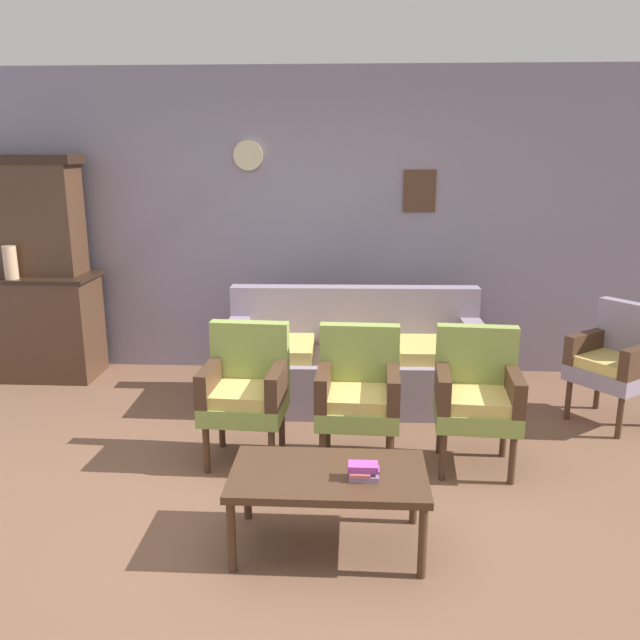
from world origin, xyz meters
name	(u,v)px	position (x,y,z in m)	size (l,w,h in m)	color
ground_plane	(291,516)	(0.00, 0.00, 0.00)	(7.68, 7.68, 0.00)	brown
wall_back_with_decor	(317,224)	(0.00, 2.63, 1.35)	(6.40, 0.09, 2.70)	gray
side_cabinet	(34,326)	(-2.52, 2.25, 0.47)	(1.16, 0.55, 0.93)	#472D1E
cabinet_upper_hutch	(26,215)	(-2.52, 2.33, 1.45)	(0.99, 0.38, 1.03)	#472D1E
vase_on_cabinet	(10,263)	(-2.57, 2.07, 1.07)	(0.11, 0.11, 0.28)	tan
floral_couch	(355,363)	(0.35, 1.78, 0.32)	(2.08, 0.86, 0.90)	gray
armchair_near_couch_end	(246,387)	(-0.36, 0.71, 0.50)	(0.55, 0.52, 0.90)	#849947
armchair_by_doorway	(358,391)	(0.38, 0.69, 0.50)	(0.54, 0.51, 0.90)	#849947
armchair_row_middle	(477,393)	(1.13, 0.69, 0.50)	(0.56, 0.53, 0.90)	#849947
wingback_chair_by_fireplace	(617,358)	(2.30, 1.46, 0.50)	(0.71, 0.71, 0.90)	gray
coffee_table	(328,480)	(0.22, -0.27, 0.38)	(1.00, 0.56, 0.42)	#472D1E
book_stack_on_table	(363,472)	(0.40, -0.34, 0.46)	(0.16, 0.10, 0.08)	#957BA2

